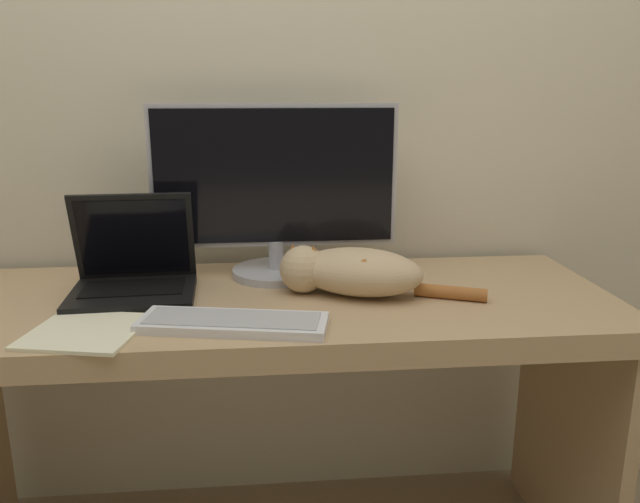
{
  "coord_description": "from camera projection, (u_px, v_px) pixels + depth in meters",
  "views": [
    {
      "loc": [
        -0.02,
        -1.13,
        1.25
      ],
      "look_at": [
        0.12,
        0.28,
        0.88
      ],
      "focal_mm": 35.0,
      "sensor_mm": 36.0,
      "label": 1
    }
  ],
  "objects": [
    {
      "name": "wall_back",
      "position": [
        264.0,
        69.0,
        1.73
      ],
      "size": [
        6.4,
        0.06,
        2.6
      ],
      "color": "beige",
      "rests_on": "ground_plane"
    },
    {
      "name": "desk",
      "position": [
        272.0,
        353.0,
        1.55
      ],
      "size": [
        1.67,
        0.62,
        0.76
      ],
      "color": "tan",
      "rests_on": "ground_plane"
    },
    {
      "name": "monitor",
      "position": [
        275.0,
        191.0,
        1.63
      ],
      "size": [
        0.64,
        0.24,
        0.45
      ],
      "color": "#B2B2B7",
      "rests_on": "desk"
    },
    {
      "name": "laptop",
      "position": [
        133.0,
        275.0,
        1.51
      ],
      "size": [
        0.3,
        0.25,
        0.25
      ],
      "rotation": [
        0.0,
        0.0,
        0.05
      ],
      "color": "black",
      "rests_on": "desk"
    },
    {
      "name": "external_keyboard",
      "position": [
        233.0,
        323.0,
        1.31
      ],
      "size": [
        0.41,
        0.2,
        0.02
      ],
      "rotation": [
        0.0,
        0.0,
        -0.2
      ],
      "color": "white",
      "rests_on": "desk"
    },
    {
      "name": "cat",
      "position": [
        351.0,
        270.0,
        1.51
      ],
      "size": [
        0.49,
        0.28,
        0.12
      ],
      "rotation": [
        0.0,
        0.0,
        -0.39
      ],
      "color": "#D1B284",
      "rests_on": "desk"
    },
    {
      "name": "paper_notepad",
      "position": [
        86.0,
        331.0,
        1.28
      ],
      "size": [
        0.26,
        0.26,
        0.01
      ],
      "color": "#F4EFC6",
      "rests_on": "desk"
    }
  ]
}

